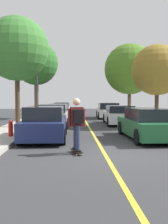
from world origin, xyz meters
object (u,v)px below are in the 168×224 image
object	(u,v)px
fire_hydrant	(11,128)
streetlamp	(37,82)
parked_car_left_near	(54,115)
parked_car_left_nearest	(45,123)
parked_car_right_far	(108,111)
parked_car_right_nearest	(147,124)
parked_car_left_far	(59,111)
skateboard	(77,151)
street_tree_left_near	(36,63)
skateboarder	(77,121)
street_tree_right_near	(130,69)
parked_car_left_farthest	(62,108)
street_tree_left_nearest	(17,49)
street_tree_right_nearest	(157,70)
parked_car_right_near	(119,115)

from	to	relation	value
fire_hydrant	streetlamp	distance (m)	10.78
parked_car_left_near	streetlamp	distance (m)	5.84
parked_car_left_nearest	parked_car_right_far	xyz separation A→B (m)	(4.49, 12.50, 0.00)
parked_car_left_nearest	parked_car_right_nearest	world-z (taller)	parked_car_left_nearest
parked_car_left_far	parked_car_right_nearest	xyz separation A→B (m)	(4.49, -12.63, 0.00)
parked_car_left_near	skateboard	size ratio (longest dim) A/B	5.02
parked_car_left_near	parked_car_left_far	bearing A→B (deg)	89.99
street_tree_left_near	fire_hydrant	xyz separation A→B (m)	(0.55, -12.24, -4.48)
street_tree_left_near	fire_hydrant	distance (m)	13.05
skateboard	skateboarder	distance (m)	0.97
street_tree_right_near	fire_hydrant	bearing A→B (deg)	-122.12
parked_car_left_farthest	street_tree_right_near	xyz separation A→B (m)	(6.54, -5.93, 3.87)
street_tree_right_near	streetlamp	size ratio (longest dim) A/B	1.30
street_tree_left_nearest	skateboarder	world-z (taller)	street_tree_left_nearest
parked_car_left_near	street_tree_right_near	distance (m)	10.58
parked_car_left_nearest	street_tree_right_nearest	world-z (taller)	street_tree_right_nearest
parked_car_left_far	parked_car_right_nearest	distance (m)	13.41
fire_hydrant	streetlamp	bearing A→B (deg)	91.37
parked_car_right_nearest	street_tree_right_nearest	xyz separation A→B (m)	(2.05, 4.98, 2.93)
parked_car_right_near	street_tree_right_nearest	world-z (taller)	street_tree_right_nearest
parked_car_right_nearest	parked_car_right_far	distance (m)	12.67
parked_car_left_farthest	street_tree_left_nearest	bearing A→B (deg)	-97.98
parked_car_right_far	street_tree_right_nearest	distance (m)	8.47
parked_car_left_far	parked_car_right_near	world-z (taller)	parked_car_left_far
parked_car_left_farthest	street_tree_right_near	world-z (taller)	street_tree_right_near
parked_car_right_nearest	fire_hydrant	world-z (taller)	parked_car_right_nearest
parked_car_right_nearest	street_tree_left_nearest	world-z (taller)	street_tree_left_nearest
parked_car_left_far	parked_car_right_nearest	size ratio (longest dim) A/B	0.98
parked_car_right_far	skateboard	size ratio (longest dim) A/B	4.94
parked_car_left_near	streetlamp	size ratio (longest dim) A/B	0.83
skateboard	parked_car_left_farthest	bearing A→B (deg)	93.51
parked_car_left_far	street_tree_left_nearest	size ratio (longest dim) A/B	0.69
parked_car_left_nearest	street_tree_right_nearest	distance (m)	8.61
parked_car_left_far	parked_car_left_farthest	size ratio (longest dim) A/B	1.06
parked_car_right_near	parked_car_left_farthest	bearing A→B (deg)	110.40
parked_car_left_near	fire_hydrant	distance (m)	5.64
parked_car_right_far	parked_car_right_nearest	bearing A→B (deg)	-89.99
parked_car_right_nearest	skateboard	distance (m)	4.35
parked_car_left_farthest	street_tree_right_near	size ratio (longest dim) A/B	0.61
parked_car_left_nearest	streetlamp	xyz separation A→B (m)	(-1.75, 10.43, 2.45)
streetlamp	skateboard	size ratio (longest dim) A/B	6.02
skateboard	skateboarder	size ratio (longest dim) A/B	0.51
parked_car_left_near	streetlamp	world-z (taller)	streetlamp
parked_car_left_farthest	fire_hydrant	bearing A→B (deg)	-94.58
parked_car_left_nearest	street_tree_left_nearest	bearing A→B (deg)	116.50
parked_car_left_near	parked_car_left_far	distance (m)	7.03
parked_car_right_near	skateboarder	xyz separation A→B (m)	(-3.14, -9.80, 0.40)
skateboard	fire_hydrant	bearing A→B (deg)	132.45
street_tree_right_near	skateboard	world-z (taller)	street_tree_right_near
parked_car_right_near	fire_hydrant	world-z (taller)	parked_car_right_near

